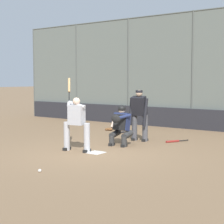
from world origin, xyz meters
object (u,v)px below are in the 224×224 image
object	(u,v)px
spare_bat_by_padding	(121,132)
fielding_glove_on_dirt	(109,129)
baseball_loose	(40,171)
catcher_behind_plate	(121,125)
spare_bat_near_backstop	(174,141)
umpire_home	(139,114)
batter_at_plate	(76,122)

from	to	relation	value
spare_bat_by_padding	fielding_glove_on_dirt	bearing A→B (deg)	-109.48
fielding_glove_on_dirt	baseball_loose	xyz separation A→B (m)	(-2.78, 6.28, -0.02)
catcher_behind_plate	spare_bat_near_backstop	distance (m)	1.94
catcher_behind_plate	fielding_glove_on_dirt	xyz separation A→B (m)	(2.29, -2.50, -0.59)
umpire_home	spare_bat_by_padding	bearing A→B (deg)	-40.60
catcher_behind_plate	baseball_loose	world-z (taller)	catcher_behind_plate
catcher_behind_plate	fielding_glove_on_dirt	distance (m)	3.44
spare_bat_near_backstop	baseball_loose	size ratio (longest dim) A/B	10.44
spare_bat_near_backstop	spare_bat_by_padding	xyz separation A→B (m)	(2.53, -0.66, 0.00)
baseball_loose	umpire_home	bearing A→B (deg)	-84.34
spare_bat_near_backstop	fielding_glove_on_dirt	size ratio (longest dim) A/B	2.50
batter_at_plate	fielding_glove_on_dirt	bearing A→B (deg)	-73.49
spare_bat_by_padding	batter_at_plate	bearing A→B (deg)	18.20
umpire_home	spare_bat_near_backstop	world-z (taller)	umpire_home
catcher_behind_plate	spare_bat_by_padding	bearing A→B (deg)	-62.14
batter_at_plate	spare_bat_by_padding	distance (m)	3.86
umpire_home	fielding_glove_on_dirt	bearing A→B (deg)	-35.93
spare_bat_near_backstop	catcher_behind_plate	bearing A→B (deg)	-6.70
batter_at_plate	fielding_glove_on_dirt	xyz separation A→B (m)	(1.81, -3.99, -0.77)
batter_at_plate	spare_bat_near_backstop	world-z (taller)	batter_at_plate
spare_bat_near_backstop	baseball_loose	distance (m)	5.31
batter_at_plate	catcher_behind_plate	world-z (taller)	batter_at_plate
fielding_glove_on_dirt	catcher_behind_plate	bearing A→B (deg)	132.52
batter_at_plate	umpire_home	size ratio (longest dim) A/B	1.23
batter_at_plate	umpire_home	bearing A→B (deg)	-108.83
batter_at_plate	spare_bat_near_backstop	size ratio (longest dim) A/B	2.67
umpire_home	baseball_loose	bearing A→B (deg)	91.96
baseball_loose	batter_at_plate	bearing A→B (deg)	-67.16
umpire_home	fielding_glove_on_dirt	distance (m)	2.85
spare_bat_near_backstop	baseball_loose	world-z (taller)	baseball_loose
catcher_behind_plate	spare_bat_by_padding	distance (m)	2.68
umpire_home	fielding_glove_on_dirt	world-z (taller)	umpire_home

